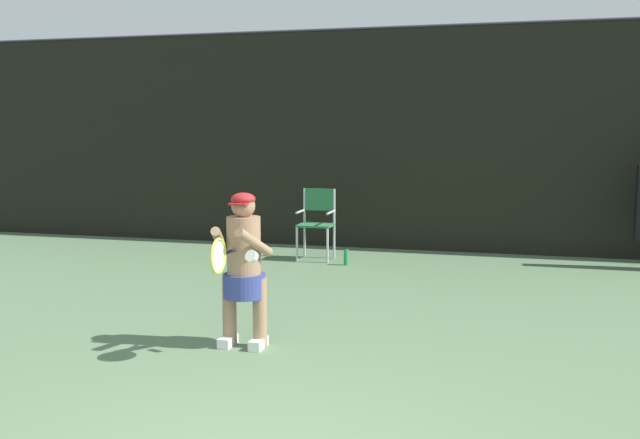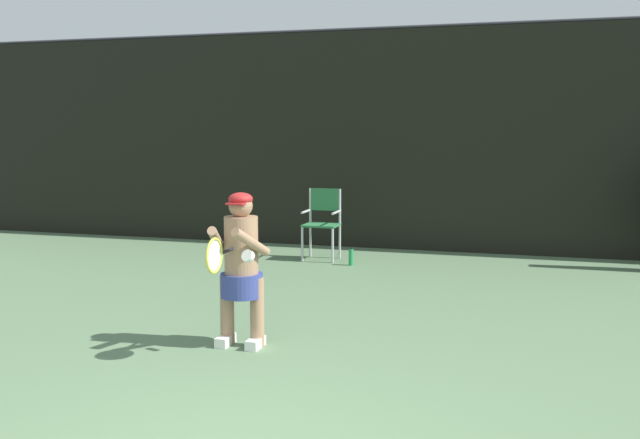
# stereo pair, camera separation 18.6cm
# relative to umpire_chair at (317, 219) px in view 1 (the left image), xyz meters

# --- Properties ---
(backdrop_screen) EXTENTS (18.00, 0.12, 3.66)m
(backdrop_screen) POSITION_rel_umpire_chair_xyz_m (1.57, 1.30, 1.19)
(backdrop_screen) COLOR black
(backdrop_screen) RESTS_ON ground
(umpire_chair) EXTENTS (0.52, 0.44, 1.08)m
(umpire_chair) POSITION_rel_umpire_chair_xyz_m (0.00, 0.00, 0.00)
(umpire_chair) COLOR #B7B7BC
(umpire_chair) RESTS_ON ground
(water_bottle) EXTENTS (0.07, 0.07, 0.27)m
(water_bottle) POSITION_rel_umpire_chair_xyz_m (0.55, -0.39, -0.50)
(water_bottle) COLOR #228E49
(water_bottle) RESTS_ON ground
(tennis_player) EXTENTS (0.53, 0.61, 1.43)m
(tennis_player) POSITION_rel_umpire_chair_xyz_m (0.59, -4.59, 0.15)
(tennis_player) COLOR white
(tennis_player) RESTS_ON ground
(tennis_racket) EXTENTS (0.03, 0.60, 0.31)m
(tennis_racket) POSITION_rel_umpire_chair_xyz_m (0.56, -5.07, 0.31)
(tennis_racket) COLOR black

